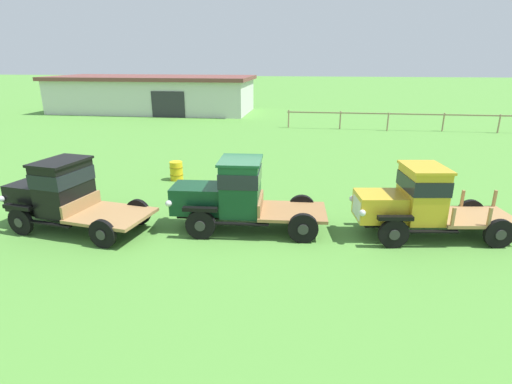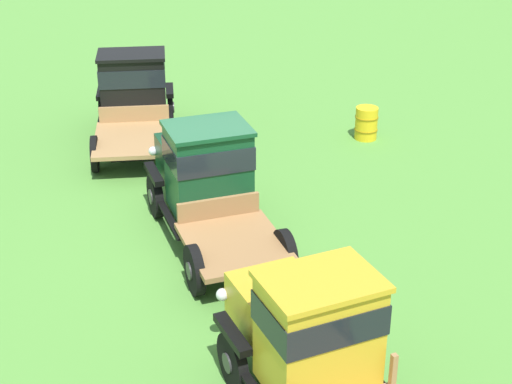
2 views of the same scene
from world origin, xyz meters
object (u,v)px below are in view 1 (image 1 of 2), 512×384
object	(u,v)px
vintage_truck_foreground_near	(62,193)
vintage_truck_second_in_line	(235,194)
oil_drum_beside_row	(176,171)
farm_shed	(153,94)
vintage_truck_midrow_center	(417,201)

from	to	relation	value
vintage_truck_foreground_near	vintage_truck_second_in_line	distance (m)	5.56
oil_drum_beside_row	vintage_truck_second_in_line	bearing A→B (deg)	-53.84
farm_shed	vintage_truck_second_in_line	world-z (taller)	farm_shed
vintage_truck_midrow_center	oil_drum_beside_row	bearing A→B (deg)	152.65
vintage_truck_foreground_near	vintage_truck_midrow_center	world-z (taller)	vintage_truck_foreground_near
vintage_truck_foreground_near	vintage_truck_midrow_center	size ratio (longest dim) A/B	0.99
farm_shed	vintage_truck_foreground_near	size ratio (longest dim) A/B	4.08
farm_shed	oil_drum_beside_row	bearing A→B (deg)	-66.22
vintage_truck_foreground_near	oil_drum_beside_row	distance (m)	6.05
vintage_truck_foreground_near	vintage_truck_midrow_center	distance (m)	11.18
vintage_truck_second_in_line	oil_drum_beside_row	world-z (taller)	vintage_truck_second_in_line
vintage_truck_midrow_center	oil_drum_beside_row	xyz separation A→B (m)	(-9.34, 4.83, -0.73)
vintage_truck_foreground_near	vintage_truck_second_in_line	world-z (taller)	vintage_truck_second_in_line
farm_shed	oil_drum_beside_row	xyz separation A→B (m)	(10.43, -23.67, -1.40)
vintage_truck_foreground_near	oil_drum_beside_row	size ratio (longest dim) A/B	5.87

